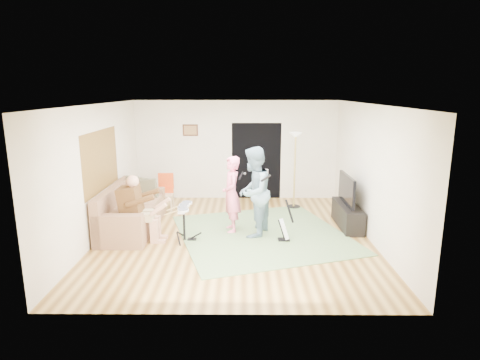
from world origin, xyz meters
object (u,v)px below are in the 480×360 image
at_px(singer, 232,194).
at_px(torchiere_lamp, 295,157).
at_px(guitarist, 253,192).
at_px(guitar_spare, 285,229).
at_px(dining_chair, 166,198).
at_px(tv_cabinet, 347,216).
at_px(sofa, 128,215).
at_px(drum_kit, 184,225).
at_px(television, 347,189).

xyz_separation_m(singer, torchiere_lamp, (1.56, 1.79, 0.51)).
bearing_deg(guitarist, guitar_spare, 83.45).
relative_size(singer, guitar_spare, 1.89).
relative_size(singer, dining_chair, 1.74).
distance_m(dining_chair, tv_cabinet, 4.41).
xyz_separation_m(dining_chair, tv_cabinet, (4.25, -1.15, -0.08)).
relative_size(guitarist, torchiere_lamp, 0.96).
distance_m(torchiere_lamp, dining_chair, 3.41).
distance_m(guitarist, torchiere_lamp, 2.35).
xyz_separation_m(sofa, torchiere_lamp, (3.80, 1.71, 1.01)).
xyz_separation_m(drum_kit, torchiere_lamp, (2.49, 2.36, 1.00)).
bearing_deg(dining_chair, guitar_spare, -36.68).
bearing_deg(tv_cabinet, guitar_spare, -149.42).
xyz_separation_m(sofa, singer, (2.24, -0.08, 0.50)).
bearing_deg(torchiere_lamp, tv_cabinet, -55.76).
distance_m(guitar_spare, dining_chair, 3.43).
relative_size(drum_kit, tv_cabinet, 0.54).
bearing_deg(guitarist, singer, -98.83).
height_order(drum_kit, torchiere_lamp, torchiere_lamp).
relative_size(torchiere_lamp, tv_cabinet, 1.38).
bearing_deg(torchiere_lamp, television, -57.10).
bearing_deg(guitar_spare, drum_kit, -179.82).
relative_size(guitarist, dining_chair, 1.99).
bearing_deg(dining_chair, torchiere_lamp, 5.25).
height_order(sofa, television, television).
relative_size(guitarist, television, 1.57).
bearing_deg(singer, sofa, -102.93).
relative_size(sofa, torchiere_lamp, 1.22).
bearing_deg(guitar_spare, torchiere_lamp, 78.52).
xyz_separation_m(drum_kit, singer, (0.94, 0.57, 0.48)).
bearing_deg(dining_chair, singer, -41.36).
height_order(drum_kit, dining_chair, dining_chair).
distance_m(guitar_spare, tv_cabinet, 1.72).
bearing_deg(singer, guitarist, 50.35).
distance_m(drum_kit, dining_chair, 2.16).
distance_m(sofa, torchiere_lamp, 4.29).
height_order(sofa, tv_cabinet, sofa).
bearing_deg(tv_cabinet, sofa, -177.23).
relative_size(sofa, guitar_spare, 2.73).
bearing_deg(guitar_spare, television, 31.44).
bearing_deg(torchiere_lamp, dining_chair, -174.21).
bearing_deg(guitar_spare, sofa, 169.04).
bearing_deg(singer, television, 86.29).
bearing_deg(sofa, guitar_spare, -10.96).
bearing_deg(torchiere_lamp, drum_kit, -136.60).
relative_size(drum_kit, television, 0.64).
bearing_deg(tv_cabinet, television, 180.00).
bearing_deg(television, singer, -172.87).
bearing_deg(torchiere_lamp, singer, -131.00).
bearing_deg(torchiere_lamp, sofa, -155.78).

